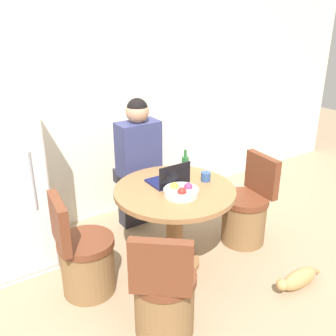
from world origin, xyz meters
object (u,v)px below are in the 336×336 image
Objects in this scene: refrigerator at (0,181)px; chair_right_side at (246,214)px; laptop at (169,179)px; chair_left_side at (85,260)px; dining_table at (175,210)px; bottle at (185,166)px; cat at (298,279)px; chair_near_left_corner at (164,299)px; person_seated at (137,159)px; fruit_bowl at (181,191)px.

refrigerator is 1.87× the size of chair_right_side.
refrigerator reaches higher than laptop.
dining_table is at bearing -90.00° from chair_left_side.
chair_left_side is at bearing 0.79° from laptop.
bottle reaches higher than chair_right_side.
chair_left_side is (-1.57, 0.16, 0.00)m from chair_right_side.
cat is at bearing -115.43° from chair_left_side.
refrigerator reaches higher than cat.
chair_near_left_corner reaches higher than dining_table.
bottle reaches higher than laptop.
refrigerator is at bearing 36.01° from chair_left_side.
fruit_bowl is at bearing 84.97° from person_seated.
person_seated reaches higher than laptop.
chair_near_left_corner is at bearing 54.00° from laptop.
dining_table is 3.33× the size of laptop.
bottle reaches higher than fruit_bowl.
refrigerator is at bearing -24.96° from chair_near_left_corner.
person_seated is (0.05, 0.72, 0.21)m from dining_table.
fruit_bowl is at bearing -99.34° from chair_left_side.
chair_left_side is at bearing -61.13° from refrigerator.
laptop reaches higher than chair_near_left_corner.
chair_near_left_corner is at bearing -134.82° from fruit_bowl.
laptop is at bearing 80.90° from dining_table.
chair_right_side is 0.81m from bottle.
fruit_bowl is (-0.04, -0.24, -0.00)m from laptop.
chair_near_left_corner is 0.76m from chair_left_side.
refrigerator is 1.59× the size of dining_table.
dining_table is 0.83m from chair_near_left_corner.
laptop is at bearing -30.75° from refrigerator.
dining_table is at bearing 80.90° from laptop.
chair_right_side is at bearing 4.65° from fruit_bowl.
chair_left_side is (-0.28, 0.71, 0.00)m from chair_near_left_corner.
laptop is (1.20, -0.71, -0.02)m from refrigerator.
chair_near_left_corner and chair_left_side have the same top height.
cat is at bearing 111.42° from person_seated.
dining_table is 1.17× the size of chair_right_side.
dining_table is 1.17× the size of chair_near_left_corner.
refrigerator is 1.87× the size of chair_near_left_corner.
cat is (0.43, -0.99, -0.75)m from bottle.
bottle is (0.21, 0.06, 0.06)m from laptop.
refrigerator reaches higher than bottle.
chair_near_left_corner is at bearing -129.64° from dining_table.
chair_left_side is at bearing 172.86° from dining_table.
cat is (0.61, -1.54, -0.66)m from person_seated.
bottle is at bearing -163.19° from laptop.
chair_near_left_corner is at bearing -64.60° from refrigerator.
chair_left_side is at bearing -175.76° from bottle.
fruit_bowl is 1.15× the size of bottle.
bottle is (0.25, 0.30, 0.06)m from fruit_bowl.
chair_left_side is at bearing 36.92° from person_seated.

